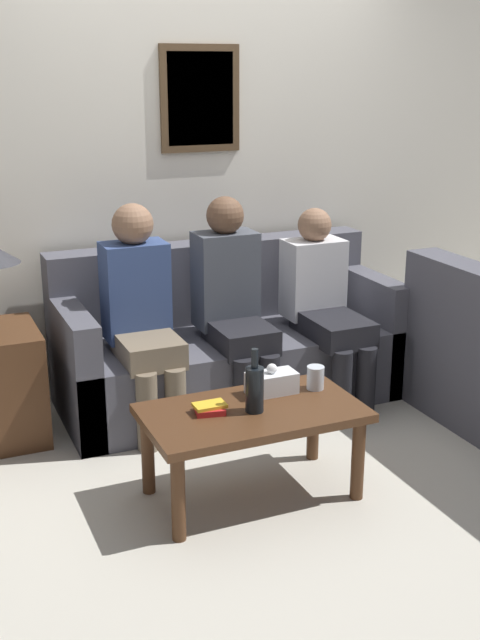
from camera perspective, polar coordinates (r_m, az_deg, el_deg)
The scene contains 11 objects.
ground_plane at distance 4.39m, azimuth 1.53°, elevation -7.73°, with size 16.00×16.00×0.00m, color beige.
wall_back at distance 4.85m, azimuth -2.96°, elevation 10.76°, with size 9.00×0.08×2.60m.
couch_main at distance 4.69m, azimuth -0.94°, elevation -1.92°, with size 1.96×0.81×0.89m.
coffee_table at distance 3.60m, azimuth 0.88°, elevation -7.28°, with size 0.97×0.54×0.43m.
wine_bottle at distance 3.51m, azimuth 1.05°, elevation -4.85°, with size 0.08×0.08×0.29m.
drinking_glass at distance 3.79m, azimuth 5.39°, elevation -4.10°, with size 0.08×0.08×0.11m.
book_stack at distance 3.53m, azimuth -2.17°, elevation -6.29°, with size 0.15×0.13×0.04m.
tissue_box at distance 3.73m, azimuth 2.27°, elevation -4.45°, with size 0.23×0.12×0.15m.
person_left at distance 4.25m, azimuth -7.04°, elevation 0.71°, with size 0.34×0.57×1.20m.
person_middle at distance 4.43m, azimuth -0.52°, elevation 1.46°, with size 0.34×0.59×1.20m.
person_right at distance 4.62m, azimuth 6.02°, elevation 1.34°, with size 0.34×0.66×1.11m.
Camera 1 is at (-1.67, -3.60, 1.88)m, focal length 45.00 mm.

